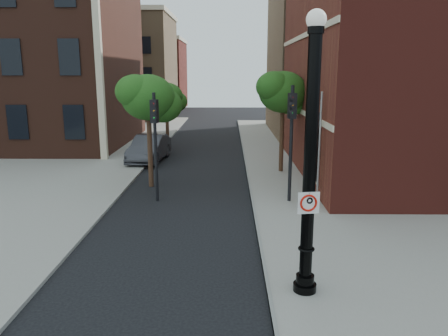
{
  "coord_description": "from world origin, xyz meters",
  "views": [
    {
      "loc": [
        1.01,
        -10.5,
        5.64
      ],
      "look_at": [
        0.87,
        2.0,
        2.87
      ],
      "focal_mm": 35.0,
      "sensor_mm": 36.0,
      "label": 1
    }
  ],
  "objects_px": {
    "no_parking_sign": "(309,203)",
    "parked_car": "(149,148)",
    "traffic_signal_right": "(292,125)",
    "lamppost": "(310,173)",
    "traffic_signal_left": "(155,129)"
  },
  "relations": [
    {
      "from": "lamppost",
      "to": "parked_car",
      "type": "distance_m",
      "value": 18.67
    },
    {
      "from": "traffic_signal_right",
      "to": "lamppost",
      "type": "bearing_deg",
      "value": -105.68
    },
    {
      "from": "lamppost",
      "to": "traffic_signal_left",
      "type": "distance_m",
      "value": 9.79
    },
    {
      "from": "parked_car",
      "to": "traffic_signal_left",
      "type": "distance_m",
      "value": 9.3
    },
    {
      "from": "no_parking_sign",
      "to": "traffic_signal_left",
      "type": "height_order",
      "value": "traffic_signal_left"
    },
    {
      "from": "parked_car",
      "to": "traffic_signal_left",
      "type": "xyz_separation_m",
      "value": [
        1.91,
        -8.78,
        2.38
      ]
    },
    {
      "from": "no_parking_sign",
      "to": "parked_car",
      "type": "distance_m",
      "value": 18.74
    },
    {
      "from": "lamppost",
      "to": "traffic_signal_left",
      "type": "height_order",
      "value": "lamppost"
    },
    {
      "from": "parked_car",
      "to": "traffic_signal_right",
      "type": "height_order",
      "value": "traffic_signal_right"
    },
    {
      "from": "traffic_signal_right",
      "to": "traffic_signal_left",
      "type": "bearing_deg",
      "value": 165.84
    },
    {
      "from": "no_parking_sign",
      "to": "parked_car",
      "type": "bearing_deg",
      "value": 103.67
    },
    {
      "from": "traffic_signal_right",
      "to": "parked_car",
      "type": "bearing_deg",
      "value": 119.41
    },
    {
      "from": "traffic_signal_left",
      "to": "parked_car",
      "type": "bearing_deg",
      "value": 115.45
    },
    {
      "from": "lamppost",
      "to": "traffic_signal_left",
      "type": "bearing_deg",
      "value": 121.71
    },
    {
      "from": "no_parking_sign",
      "to": "traffic_signal_right",
      "type": "distance_m",
      "value": 8.25
    }
  ]
}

